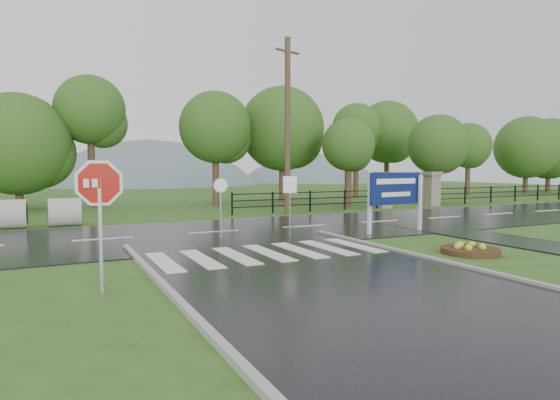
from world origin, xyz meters
TOP-DOWN VIEW (x-y plane):
  - ground at (0.00, 0.00)m, footprint 120.00×120.00m
  - main_road at (0.00, 10.00)m, footprint 90.00×8.00m
  - walkway at (8.50, 4.00)m, footprint 2.20×11.00m
  - crosswalk at (0.00, 5.00)m, footprint 6.50×2.80m
  - pillar_west at (13.00, 16.00)m, footprint 1.00×1.00m
  - pillar_east at (17.00, 16.00)m, footprint 1.00×1.00m
  - fence_west at (7.75, 16.00)m, footprint 9.58×0.08m
  - fence_east at (27.75, 16.00)m, footprint 20.58×0.08m
  - hills at (3.49, 65.00)m, footprint 102.00×48.00m
  - treeline at (1.00, 24.00)m, footprint 83.20×5.20m
  - stop_sign at (-4.74, 2.77)m, footprint 1.25×0.26m
  - estate_billboard at (6.22, 6.83)m, footprint 2.66×0.41m
  - flower_bed at (5.38, 2.52)m, footprint 1.66×1.66m
  - reg_sign_small at (2.09, 7.66)m, footprint 0.47×0.18m
  - reg_sign_round at (-0.21, 8.55)m, footprint 0.48×0.18m
  - utility_pole_east at (6.03, 15.50)m, footprint 1.64×0.57m
  - entrance_tree_left at (11.39, 17.50)m, footprint 3.34×3.34m
  - entrance_tree_right at (18.95, 17.50)m, footprint 4.20×4.20m

SIDE VIEW (x-z plane):
  - hills at x=3.49m, z-range -39.54..8.46m
  - ground at x=0.00m, z-range 0.00..0.00m
  - main_road at x=0.00m, z-range -0.02..0.02m
  - walkway at x=8.50m, z-range -0.02..0.02m
  - treeline at x=1.00m, z-range -5.00..5.00m
  - crosswalk at x=0.00m, z-range 0.05..0.07m
  - flower_bed at x=5.38m, z-range -0.04..0.29m
  - fence_west at x=7.75m, z-range 0.12..1.32m
  - fence_east at x=27.75m, z-range 0.14..1.34m
  - pillar_west at x=13.00m, z-range 0.06..2.30m
  - pillar_east at x=17.00m, z-range 0.06..2.30m
  - reg_sign_round at x=-0.21m, z-range 0.29..2.43m
  - reg_sign_small at x=2.09m, z-range 0.45..2.67m
  - estate_billboard at x=6.22m, z-range 0.44..2.77m
  - stop_sign at x=-4.74m, z-range 0.55..3.40m
  - entrance_tree_left at x=11.39m, z-range 1.10..6.73m
  - entrance_tree_right at x=18.95m, z-range 0.99..7.21m
  - utility_pole_east at x=6.03m, z-range 0.08..9.54m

